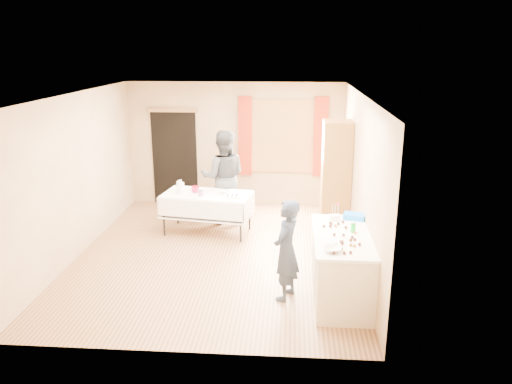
# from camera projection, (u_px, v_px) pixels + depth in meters

# --- Properties ---
(floor) EXTENTS (4.50, 5.50, 0.02)m
(floor) POSITION_uv_depth(u_px,v_px,m) (217.00, 255.00, 8.24)
(floor) COLOR #9E7047
(floor) RESTS_ON ground
(ceiling) EXTENTS (4.50, 5.50, 0.02)m
(ceiling) POSITION_uv_depth(u_px,v_px,m) (214.00, 94.00, 7.50)
(ceiling) COLOR white
(ceiling) RESTS_ON floor
(wall_back) EXTENTS (4.50, 0.02, 2.60)m
(wall_back) POSITION_uv_depth(u_px,v_px,m) (235.00, 145.00, 10.51)
(wall_back) COLOR tan
(wall_back) RESTS_ON floor
(wall_front) EXTENTS (4.50, 0.02, 2.60)m
(wall_front) POSITION_uv_depth(u_px,v_px,m) (176.00, 245.00, 5.23)
(wall_front) COLOR tan
(wall_front) RESTS_ON floor
(wall_left) EXTENTS (0.02, 5.50, 2.60)m
(wall_left) POSITION_uv_depth(u_px,v_px,m) (76.00, 175.00, 8.02)
(wall_left) COLOR tan
(wall_left) RESTS_ON floor
(wall_right) EXTENTS (0.02, 5.50, 2.60)m
(wall_right) POSITION_uv_depth(u_px,v_px,m) (360.00, 181.00, 7.71)
(wall_right) COLOR tan
(wall_right) RESTS_ON floor
(window_frame) EXTENTS (1.32, 0.06, 1.52)m
(window_frame) POSITION_uv_depth(u_px,v_px,m) (283.00, 136.00, 10.34)
(window_frame) COLOR olive
(window_frame) RESTS_ON wall_back
(window_pane) EXTENTS (1.20, 0.02, 1.40)m
(window_pane) POSITION_uv_depth(u_px,v_px,m) (283.00, 136.00, 10.33)
(window_pane) COLOR white
(window_pane) RESTS_ON wall_back
(curtain_left) EXTENTS (0.28, 0.06, 1.65)m
(curtain_left) POSITION_uv_depth(u_px,v_px,m) (245.00, 136.00, 10.35)
(curtain_left) COLOR maroon
(curtain_left) RESTS_ON wall_back
(curtain_right) EXTENTS (0.28, 0.06, 1.65)m
(curtain_right) POSITION_uv_depth(u_px,v_px,m) (321.00, 137.00, 10.24)
(curtain_right) COLOR maroon
(curtain_right) RESTS_ON wall_back
(doorway) EXTENTS (0.95, 0.04, 2.00)m
(doorway) POSITION_uv_depth(u_px,v_px,m) (175.00, 158.00, 10.65)
(doorway) COLOR black
(doorway) RESTS_ON floor
(door_lintel) EXTENTS (1.05, 0.06, 0.08)m
(door_lintel) POSITION_uv_depth(u_px,v_px,m) (172.00, 110.00, 10.34)
(door_lintel) COLOR olive
(door_lintel) RESTS_ON wall_back
(cabinet) EXTENTS (0.50, 0.60, 2.05)m
(cabinet) POSITION_uv_depth(u_px,v_px,m) (336.00, 178.00, 8.92)
(cabinet) COLOR brown
(cabinet) RESTS_ON floor
(counter) EXTENTS (0.78, 1.64, 0.91)m
(counter) POSITION_uv_depth(u_px,v_px,m) (341.00, 266.00, 6.71)
(counter) COLOR beige
(counter) RESTS_ON floor
(party_table) EXTENTS (1.69, 1.05, 0.75)m
(party_table) POSITION_uv_depth(u_px,v_px,m) (207.00, 209.00, 9.06)
(party_table) COLOR black
(party_table) RESTS_ON floor
(chair) EXTENTS (0.50, 0.50, 1.04)m
(chair) POSITION_uv_depth(u_px,v_px,m) (223.00, 200.00, 10.08)
(chair) COLOR black
(chair) RESTS_ON floor
(girl) EXTENTS (0.74, 0.68, 1.40)m
(girl) POSITION_uv_depth(u_px,v_px,m) (286.00, 250.00, 6.63)
(girl) COLOR #202A40
(girl) RESTS_ON floor
(woman) EXTENTS (1.01, 0.85, 1.80)m
(woman) POSITION_uv_depth(u_px,v_px,m) (223.00, 177.00, 9.51)
(woman) COLOR black
(woman) RESTS_ON floor
(soda_can) EXTENTS (0.08, 0.08, 0.12)m
(soda_can) POSITION_uv_depth(u_px,v_px,m) (353.00, 228.00, 6.65)
(soda_can) COLOR #0F9624
(soda_can) RESTS_ON counter
(mixing_bowl) EXTENTS (0.25, 0.25, 0.06)m
(mixing_bowl) POSITION_uv_depth(u_px,v_px,m) (332.00, 249.00, 6.05)
(mixing_bowl) COLOR white
(mixing_bowl) RESTS_ON counter
(foam_block) EXTENTS (0.16, 0.12, 0.08)m
(foam_block) POSITION_uv_depth(u_px,v_px,m) (335.00, 218.00, 7.12)
(foam_block) COLOR white
(foam_block) RESTS_ON counter
(blue_basket) EXTENTS (0.34, 0.27, 0.08)m
(blue_basket) POSITION_uv_depth(u_px,v_px,m) (354.00, 216.00, 7.17)
(blue_basket) COLOR #1578F4
(blue_basket) RESTS_ON counter
(pitcher) EXTENTS (0.13, 0.13, 0.22)m
(pitcher) POSITION_uv_depth(u_px,v_px,m) (180.00, 188.00, 8.93)
(pitcher) COLOR silver
(pitcher) RESTS_ON party_table
(cup_red) EXTENTS (0.16, 0.16, 0.11)m
(cup_red) POSITION_uv_depth(u_px,v_px,m) (195.00, 189.00, 9.03)
(cup_red) COLOR red
(cup_red) RESTS_ON party_table
(cup_rainbow) EXTENTS (0.15, 0.15, 0.11)m
(cup_rainbow) POSITION_uv_depth(u_px,v_px,m) (200.00, 193.00, 8.81)
(cup_rainbow) COLOR red
(cup_rainbow) RESTS_ON party_table
(small_bowl) EXTENTS (0.21, 0.21, 0.05)m
(small_bowl) POSITION_uv_depth(u_px,v_px,m) (224.00, 192.00, 8.97)
(small_bowl) COLOR white
(small_bowl) RESTS_ON party_table
(pastry_tray) EXTENTS (0.30, 0.24, 0.02)m
(pastry_tray) POSITION_uv_depth(u_px,v_px,m) (232.00, 196.00, 8.76)
(pastry_tray) COLOR white
(pastry_tray) RESTS_ON party_table
(bottle) EXTENTS (0.13, 0.13, 0.17)m
(bottle) POSITION_uv_depth(u_px,v_px,m) (181.00, 184.00, 9.26)
(bottle) COLOR white
(bottle) RESTS_ON party_table
(cake_balls) EXTENTS (0.45, 1.15, 0.04)m
(cake_balls) POSITION_uv_depth(u_px,v_px,m) (342.00, 237.00, 6.45)
(cake_balls) COLOR #3F2314
(cake_balls) RESTS_ON counter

